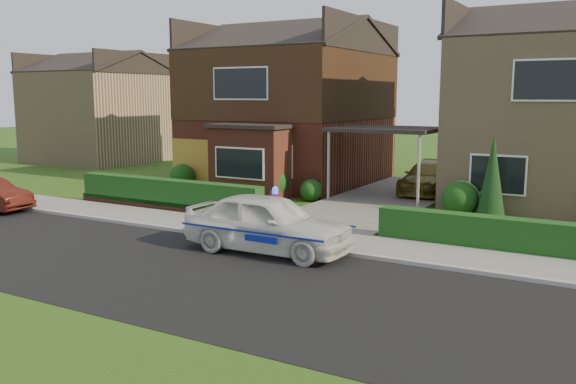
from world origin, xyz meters
The scene contains 24 objects.
ground centered at (0.00, 0.00, 0.00)m, with size 120.00×120.00×0.00m, color #224312.
road centered at (0.00, 0.00, 0.00)m, with size 60.00×6.00×0.02m, color black.
kerb centered at (0.00, 3.05, 0.06)m, with size 60.00×0.16×0.12m, color #9E9993.
sidewalk centered at (0.00, 4.10, 0.05)m, with size 60.00×2.00×0.10m, color slate.
grass_verge centered at (0.00, -5.00, 0.00)m, with size 60.00×4.00×0.01m, color #224312.
driveway centered at (0.00, 11.00, 0.06)m, with size 3.80×12.00×0.12m, color #666059.
house_left centered at (-5.78, 13.90, 3.81)m, with size 7.50×9.53×7.25m.
house_right centered at (5.80, 13.99, 3.66)m, with size 7.50×8.06×7.25m.
carport_link centered at (0.00, 10.95, 2.66)m, with size 3.80×3.00×2.77m.
garage_door centered at (-8.25, 9.96, 1.05)m, with size 2.20×0.10×2.10m, color olive.
dwarf_wall centered at (-5.80, 5.30, 0.18)m, with size 7.70×0.25×0.36m, color brown.
hedge_left centered at (-5.80, 5.45, 0.00)m, with size 7.50×0.55×0.90m, color #133B13.
hedge_right centered at (5.80, 5.35, 0.00)m, with size 7.50×0.55×0.80m, color #133B13.
shrub_left_far centered at (-8.50, 9.50, 0.54)m, with size 1.08×1.08×1.08m, color #133B13.
shrub_left_mid centered at (-4.00, 9.30, 0.66)m, with size 1.32×1.32×1.32m, color #133B13.
shrub_left_near centered at (-2.40, 9.60, 0.42)m, with size 0.84×0.84×0.84m, color #133B13.
shrub_right_near centered at (3.20, 9.40, 0.60)m, with size 1.20×1.20×1.20m, color #133B13.
conifer_a centered at (4.20, 9.20, 1.30)m, with size 0.90×0.90×2.60m, color black.
neighbour_left centered at (-20.00, 16.00, 2.60)m, with size 6.50×7.00×5.20m, color tan.
police_car centered at (0.12, 2.40, 0.75)m, with size 4.04×4.42×1.66m.
driveway_car centered at (1.00, 13.07, 0.71)m, with size 1.67×4.10×1.19m, color brown.
potted_plant_a centered at (-3.74, 6.00, 0.42)m, with size 0.44×0.30×0.84m, color gray.
potted_plant_b centered at (-7.93, 6.09, 0.35)m, with size 0.38×0.31×0.69m, color gray.
potted_plant_c centered at (-2.62, 7.26, 0.34)m, with size 0.38×0.38×0.69m, color gray.
Camera 1 is at (8.02, -10.39, 3.96)m, focal length 38.00 mm.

